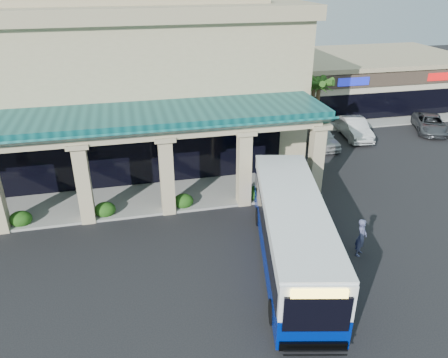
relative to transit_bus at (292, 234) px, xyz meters
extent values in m
plane|color=black|center=(-2.14, 1.00, -1.67)|extent=(110.00, 110.00, 0.00)
imported|color=#4A4D71|center=(3.61, -0.10, -0.68)|extent=(0.84, 0.85, 1.98)
imported|color=#AFAFAF|center=(7.84, 14.00, -0.88)|extent=(1.89, 4.61, 1.56)
imported|color=silver|center=(11.38, 15.11, -0.85)|extent=(2.41, 5.17, 1.64)
imported|color=#43474C|center=(18.56, 15.02, -0.95)|extent=(4.24, 5.64, 1.42)
camera|label=1|loc=(-6.99, -16.09, 11.22)|focal=35.00mm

